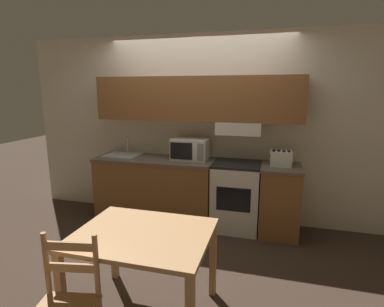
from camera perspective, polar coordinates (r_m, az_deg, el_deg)
The scene contains 9 objects.
ground_plane at distance 4.53m, azimuth 1.18°, elevation -11.59°, with size 16.00×16.00×0.00m, color #3D2D23.
wall_back at distance 4.11m, azimuth 1.28°, elevation 7.02°, with size 5.13×0.38×2.55m.
lower_counter_main at distance 4.28m, azimuth -6.98°, elevation -6.72°, with size 1.65×0.59×0.89m.
lower_counter_right_stub at distance 3.99m, azimuth 16.31°, elevation -8.52°, with size 0.49×0.59×0.89m.
stove_range at distance 4.02m, azimuth 8.35°, elevation -8.00°, with size 0.60×0.55×0.89m.
microwave at distance 4.04m, azimuth -0.31°, elevation 0.90°, with size 0.48×0.35×0.28m.
toaster at distance 3.85m, azimuth 16.58°, elevation -0.87°, with size 0.27×0.20×0.19m.
sink_basin at distance 4.36m, azimuth -13.05°, elevation -0.27°, with size 0.48×0.41×0.27m.
dining_table at distance 2.49m, azimuth -9.27°, elevation -16.61°, with size 1.05×0.83×0.72m.
Camera 1 is at (1.00, -4.03, 1.81)m, focal length 28.00 mm.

